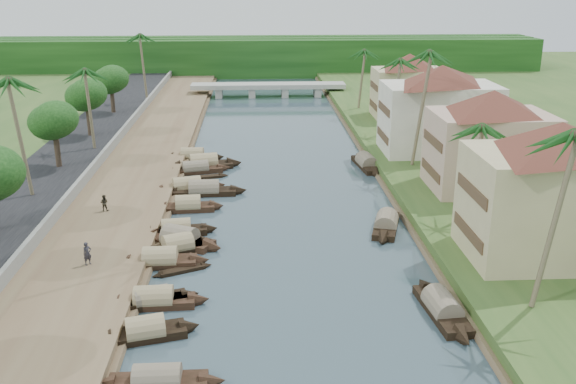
{
  "coord_description": "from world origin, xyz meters",
  "views": [
    {
      "loc": [
        -2.66,
        -45.03,
        21.17
      ],
      "look_at": [
        0.36,
        11.41,
        2.0
      ],
      "focal_mm": 40.0,
      "sensor_mm": 36.0,
      "label": 1
    }
  ],
  "objects_px": {
    "building_near": "(554,190)",
    "sampan_1": "(146,332)",
    "sampan_0": "(158,382)",
    "bridge": "(268,87)",
    "person_near": "(87,254)"
  },
  "relations": [
    {
      "from": "building_near",
      "to": "sampan_1",
      "type": "distance_m",
      "value": 30.28
    },
    {
      "from": "person_near",
      "to": "sampan_1",
      "type": "bearing_deg",
      "value": -99.94
    },
    {
      "from": "sampan_0",
      "to": "person_near",
      "type": "height_order",
      "value": "person_near"
    },
    {
      "from": "sampan_0",
      "to": "bridge",
      "type": "bearing_deg",
      "value": 84.34
    },
    {
      "from": "person_near",
      "to": "sampan_0",
      "type": "bearing_deg",
      "value": -105.16
    },
    {
      "from": "building_near",
      "to": "person_near",
      "type": "height_order",
      "value": "building_near"
    },
    {
      "from": "sampan_0",
      "to": "sampan_1",
      "type": "bearing_deg",
      "value": 105.26
    },
    {
      "from": "sampan_1",
      "to": "person_near",
      "type": "xyz_separation_m",
      "value": [
        -5.6,
        9.19,
        1.27
      ]
    },
    {
      "from": "sampan_0",
      "to": "sampan_1",
      "type": "relative_size",
      "value": 1.07
    },
    {
      "from": "bridge",
      "to": "sampan_1",
      "type": "xyz_separation_m",
      "value": [
        -9.55,
        -82.17,
        -1.31
      ]
    },
    {
      "from": "building_near",
      "to": "sampan_0",
      "type": "height_order",
      "value": "building_near"
    },
    {
      "from": "building_near",
      "to": "bridge",
      "type": "bearing_deg",
      "value": 104.39
    },
    {
      "from": "bridge",
      "to": "building_near",
      "type": "xyz_separation_m",
      "value": [
        18.99,
        -74.0,
        4.66
      ]
    },
    {
      "from": "sampan_0",
      "to": "person_near",
      "type": "xyz_separation_m",
      "value": [
        -7.04,
        14.34,
        1.27
      ]
    },
    {
      "from": "building_near",
      "to": "sampan_1",
      "type": "relative_size",
      "value": 2.1
    }
  ]
}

